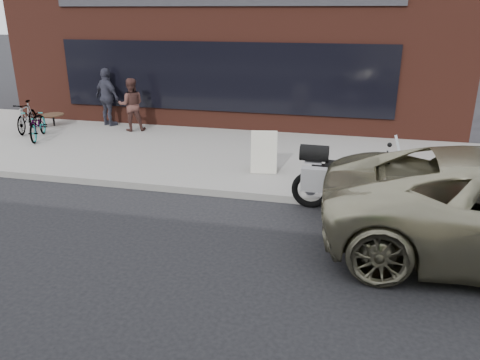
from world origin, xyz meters
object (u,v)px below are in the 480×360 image
(bicycle_front, at_px, (38,124))
(sandwich_sign, at_px, (264,151))
(motorcycle, at_px, (347,179))
(cafe_table, at_px, (53,115))
(cafe_patron_right, at_px, (107,97))
(bicycle_rear, at_px, (27,117))
(cafe_patron_left, at_px, (131,105))

(bicycle_front, distance_m, sandwich_sign, 6.78)
(motorcycle, distance_m, cafe_table, 9.95)
(sandwich_sign, relative_size, cafe_table, 1.41)
(motorcycle, relative_size, sandwich_sign, 2.57)
(motorcycle, bearing_deg, sandwich_sign, 141.12)
(motorcycle, relative_size, cafe_patron_right, 1.33)
(bicycle_rear, height_order, cafe_patron_left, cafe_patron_left)
(cafe_table, xyz_separation_m, cafe_patron_right, (1.66, 0.47, 0.54))
(sandwich_sign, bearing_deg, cafe_table, 149.58)
(motorcycle, distance_m, bicycle_rear, 9.92)
(cafe_table, bearing_deg, bicycle_rear, -110.31)
(cafe_table, bearing_deg, bicycle_front, -70.64)
(sandwich_sign, height_order, cafe_patron_left, cafe_patron_left)
(cafe_patron_right, bearing_deg, cafe_patron_left, -177.97)
(sandwich_sign, distance_m, cafe_patron_right, 6.37)
(motorcycle, distance_m, bicycle_front, 8.95)
(bicycle_front, xyz_separation_m, cafe_patron_right, (1.15, 1.90, 0.47))
(bicycle_front, bearing_deg, motorcycle, -40.86)
(bicycle_rear, xyz_separation_m, cafe_table, (0.30, 0.82, -0.11))
(cafe_table, relative_size, cafe_patron_right, 0.37)
(sandwich_sign, bearing_deg, cafe_patron_right, 140.30)
(bicycle_front, height_order, bicycle_rear, bicycle_rear)
(motorcycle, xyz_separation_m, sandwich_sign, (-1.84, 1.54, -0.03))
(bicycle_rear, height_order, sandwich_sign, sandwich_sign)
(bicycle_front, height_order, sandwich_sign, sandwich_sign)
(motorcycle, distance_m, cafe_patron_left, 7.66)
(bicycle_rear, distance_m, cafe_table, 0.88)
(motorcycle, height_order, cafe_table, motorcycle)
(bicycle_rear, xyz_separation_m, cafe_patron_left, (2.96, 0.86, 0.33))
(bicycle_front, bearing_deg, cafe_patron_right, 36.29)
(cafe_patron_left, height_order, cafe_patron_right, cafe_patron_right)
(cafe_patron_left, bearing_deg, bicycle_rear, -8.07)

